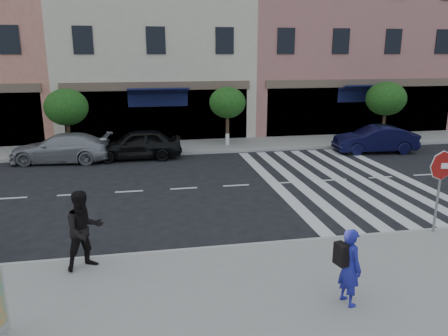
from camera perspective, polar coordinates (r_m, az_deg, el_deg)
ground at (r=12.62m, az=-3.47°, el=-8.12°), size 120.00×120.00×0.00m
sidewalk_near at (r=9.28m, az=-0.38°, el=-16.67°), size 60.00×4.50×0.15m
sidewalk_far at (r=23.09m, az=-6.99°, el=2.70°), size 60.00×3.00×0.15m
building_centre at (r=28.54m, az=-9.25°, el=15.92°), size 11.00×9.00×11.00m
building_east_mid at (r=31.35m, az=14.28°, el=17.40°), size 13.00×9.00×13.00m
street_tree_wb at (r=22.76m, az=-19.89°, el=7.46°), size 2.10×2.10×3.06m
street_tree_c at (r=22.90m, az=0.46°, el=8.50°), size 1.90×1.90×3.04m
street_tree_ea at (r=26.17m, az=20.40°, el=8.47°), size 2.20×2.20×3.19m
stop_sign at (r=12.91m, az=26.52°, el=-0.59°), size 0.79×0.22×2.29m
photographer at (r=8.96m, az=16.10°, el=-12.27°), size 0.49×0.64×1.56m
walker at (r=10.38m, az=-17.81°, el=-7.72°), size 1.11×1.03×1.84m
car_far_left at (r=21.39m, az=-20.52°, el=2.46°), size 4.69×2.35×1.31m
car_far_mid at (r=21.06m, az=-11.24°, el=3.08°), size 4.14×1.68×1.41m
car_far_right at (r=23.26m, az=19.15°, el=3.57°), size 4.19×1.80×1.34m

